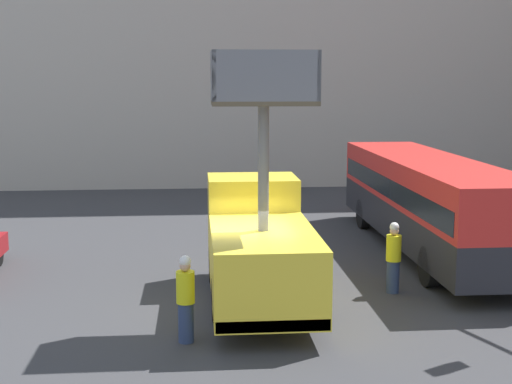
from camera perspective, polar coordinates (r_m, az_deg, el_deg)
name	(u,v)px	position (r m, az deg, el deg)	size (l,w,h in m)	color
ground_plane	(238,311)	(16.93, -1.42, -9.47)	(120.00, 120.00, 0.00)	#38383A
utility_truck	(259,243)	(17.07, 0.22, -4.08)	(2.32, 6.13, 5.96)	yellow
city_bus	(428,197)	(22.75, 13.56, -0.39)	(2.57, 11.96, 2.94)	#232328
road_worker_near_truck	(186,299)	(14.81, -5.65, -8.51)	(0.38, 0.38, 1.83)	navy
road_worker_directing	(393,258)	(18.37, 10.94, -5.18)	(0.38, 0.38, 1.82)	navy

